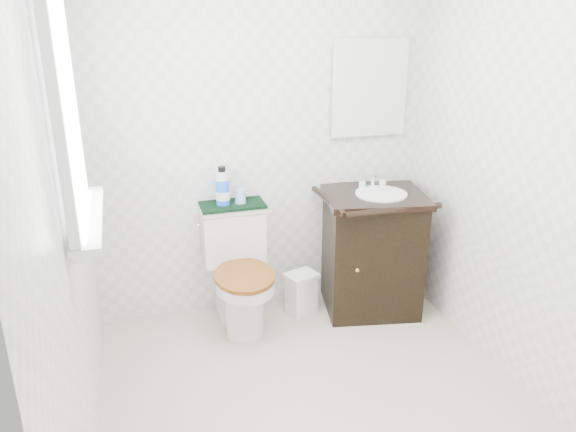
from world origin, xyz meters
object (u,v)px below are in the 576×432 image
trash_bin (301,292)px  toilet (238,275)px  mouthwash_bottle (222,187)px  cup (240,196)px  vanity (372,249)px

trash_bin → toilet: bearing=179.6°
mouthwash_bottle → cup: size_ratio=2.77×
toilet → trash_bin: toilet is taller
vanity → mouthwash_bottle: size_ratio=3.75×
trash_bin → cup: size_ratio=3.23×
vanity → cup: bearing=167.4°
toilet → trash_bin: (0.42, -0.00, -0.19)m
mouthwash_bottle → toilet: bearing=-65.4°
toilet → cup: 0.51m
toilet → trash_bin: bearing=-0.4°
vanity → cup: vanity is taller
mouthwash_bottle → cup: bearing=-1.6°
cup → mouthwash_bottle: bearing=178.4°
cup → trash_bin: bearing=-18.6°
vanity → trash_bin: vanity is taller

